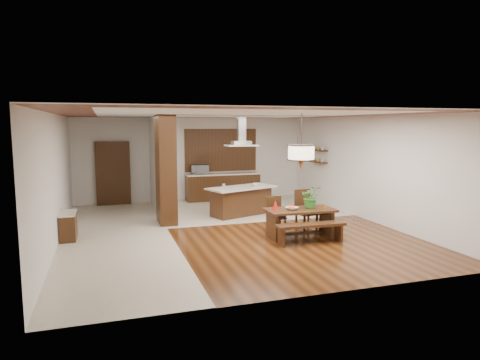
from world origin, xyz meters
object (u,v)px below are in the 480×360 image
object	(u,v)px
hallway_console	(68,226)
microwave	(200,169)
fruit_bowl	(292,208)
dining_bench	(311,233)
range_hood	(241,131)
dining_chair_right	(307,211)
pendant_lantern	(301,142)
foliage_plant	(311,197)
island_cup	(255,185)
dining_chair_left	(276,215)
kitchen_island	(241,201)
dining_table	(300,216)

from	to	relation	value
hallway_console	microwave	world-z (taller)	microwave
fruit_bowl	dining_bench	bearing A→B (deg)	-67.50
fruit_bowl	range_hood	size ratio (longest dim) A/B	0.31
dining_chair_right	hallway_console	bearing A→B (deg)	162.45
dining_bench	dining_chair_right	size ratio (longest dim) A/B	1.56
pendant_lantern	hallway_console	bearing A→B (deg)	164.54
foliage_plant	hallway_console	bearing A→B (deg)	165.54
foliage_plant	pendant_lantern	bearing A→B (deg)	-175.53
island_cup	dining_chair_left	bearing A→B (deg)	-95.87
dining_chair_right	fruit_bowl	size ratio (longest dim) A/B	3.70
dining_bench	dining_chair_left	distance (m)	1.17
hallway_console	range_hood	xyz separation A→B (m)	(4.64, 1.34, 2.15)
dining_bench	kitchen_island	world-z (taller)	kitchen_island
foliage_plant	range_hood	size ratio (longest dim) A/B	0.59
island_cup	kitchen_island	bearing A→B (deg)	166.61
hallway_console	island_cup	bearing A→B (deg)	13.82
fruit_bowl	microwave	xyz separation A→B (m)	(-0.97, 5.51, 0.41)
hallway_console	island_cup	xyz separation A→B (m)	(5.03, 1.24, 0.58)
hallway_console	dining_chair_left	xyz separation A→B (m)	(4.81, -0.94, 0.13)
range_hood	pendant_lantern	bearing A→B (deg)	-78.51
microwave	dining_chair_left	bearing A→B (deg)	-72.51
dining_chair_right	fruit_bowl	world-z (taller)	dining_chair_right
dining_chair_right	pendant_lantern	size ratio (longest dim) A/B	0.78
dining_table	dining_bench	distance (m)	0.64
dining_chair_right	microwave	bearing A→B (deg)	100.07
dining_bench	microwave	bearing A→B (deg)	101.15
dining_chair_left	dining_bench	bearing A→B (deg)	-70.12
dining_table	kitchen_island	xyz separation A→B (m)	(-0.56, 2.77, -0.06)
dining_chair_right	microwave	distance (m)	5.27
hallway_console	microwave	xyz separation A→B (m)	(4.00, 4.03, 0.80)
hallway_console	dining_table	bearing A→B (deg)	-15.46
dining_table	kitchen_island	bearing A→B (deg)	101.50
hallway_console	dining_bench	distance (m)	5.57
foliage_plant	fruit_bowl	distance (m)	0.58
kitchen_island	island_cup	xyz separation A→B (m)	(0.39, -0.09, 0.46)
island_cup	dining_bench	bearing A→B (deg)	-87.22
hallway_console	foliage_plant	size ratio (longest dim) A/B	1.64
fruit_bowl	range_hood	xyz separation A→B (m)	(-0.33, 2.82, 1.76)
dining_bench	island_cup	distance (m)	3.33
dining_table	fruit_bowl	bearing A→B (deg)	-169.39
foliage_plant	microwave	size ratio (longest dim) A/B	0.90
dining_bench	fruit_bowl	xyz separation A→B (m)	(-0.22, 0.54, 0.48)
dining_chair_left	range_hood	bearing A→B (deg)	94.76
dining_table	dining_chair_right	bearing A→B (deg)	49.56
range_hood	dining_chair_left	bearing A→B (deg)	-85.72
kitchen_island	dining_bench	bearing A→B (deg)	-100.60
dining_chair_left	dining_chair_right	xyz separation A→B (m)	(0.81, -0.02, 0.07)
range_hood	island_cup	bearing A→B (deg)	-13.87
dining_chair_right	pendant_lantern	bearing A→B (deg)	-138.36
pendant_lantern	fruit_bowl	xyz separation A→B (m)	(-0.23, -0.04, -1.54)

